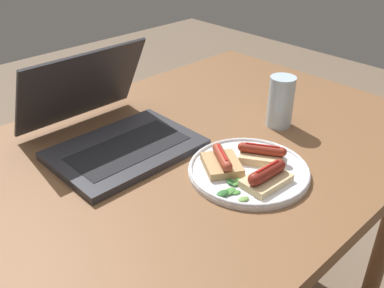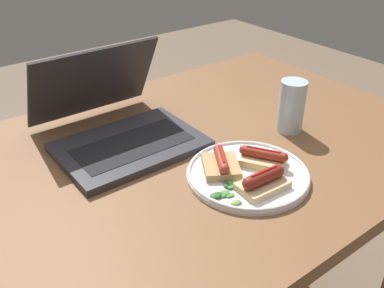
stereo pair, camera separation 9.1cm
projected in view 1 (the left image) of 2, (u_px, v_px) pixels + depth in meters
The scene contains 8 objects.
desk at pixel (151, 194), 0.98m from camera, with size 1.49×0.84×0.74m.
laptop at pixel (111, 131), 1.01m from camera, with size 0.33×0.34×0.21m.
plate at pixel (249, 170), 0.92m from camera, with size 0.26×0.26×0.02m.
sausage_toast_left at pixel (267, 176), 0.87m from camera, with size 0.10×0.07×0.04m.
sausage_toast_middle at pixel (262, 154), 0.94m from camera, with size 0.10×0.11×0.04m.
sausage_toast_right at pixel (222, 162), 0.92m from camera, with size 0.11×0.12×0.04m.
salad_pile at pixel (231, 190), 0.85m from camera, with size 0.08×0.08×0.01m.
drinking_glass at pixel (281, 102), 1.09m from camera, with size 0.07×0.07×0.13m.
Camera 1 is at (-0.48, -0.64, 1.26)m, focal length 40.00 mm.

